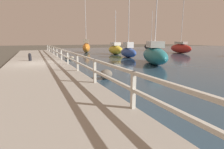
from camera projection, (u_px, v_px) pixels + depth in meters
The scene contains 14 objects.
ground_plane at pixel (38, 68), 12.88m from camera, with size 120.00×120.00×0.00m, color #4C473D.
dock_walkway at pixel (37, 66), 12.85m from camera, with size 4.15×36.00×0.34m.
railing at pixel (64, 54), 13.48m from camera, with size 0.10×32.50×0.94m.
boulder_downstream at pixel (106, 74), 9.17m from camera, with size 0.68×0.61×0.51m.
boulder_upstream at pixel (72, 58), 18.43m from camera, with size 0.46×0.42×0.35m.
boulder_mid_strip at pixel (106, 73), 9.96m from camera, with size 0.43×0.39×0.32m.
boulder_far_strip at pixel (68, 57), 18.57m from camera, with size 0.58×0.52×0.43m.
mooring_bollard at pixel (30, 57), 14.27m from camera, with size 0.24×0.24×0.63m.
sailboat_black at pixel (151, 46), 34.17m from camera, with size 1.63×4.29×7.45m.
sailboat_teal at pixel (154, 54), 14.96m from camera, with size 3.95×6.11×8.32m.
sailboat_red at pixel (180, 48), 27.16m from camera, with size 2.31×5.47×8.34m.
sailboat_blue at pixel (128, 51), 20.38m from camera, with size 1.30×3.32×7.73m.
sailboat_orange at pixel (86, 47), 28.36m from camera, with size 2.39×4.36×8.41m.
sailboat_yellow at pixel (115, 49), 24.73m from camera, with size 1.46×3.54×5.95m.
Camera 1 is at (-0.20, -13.87, 2.02)m, focal length 28.00 mm.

